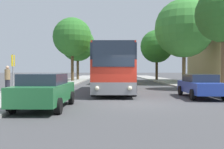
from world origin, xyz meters
TOP-DOWN VIEW (x-y plane):
  - ground_plane at (0.00, 0.00)m, footprint 300.00×300.00m
  - bus_front at (-0.99, 6.97)m, footprint 3.02×11.07m
  - bus_middle at (-0.78, 21.13)m, footprint 3.02×11.03m
  - bus_rear at (-0.66, 36.51)m, footprint 3.08×12.21m
  - parked_car_left_curb at (-4.07, -1.60)m, footprint 2.03×4.64m
  - parked_car_right_near at (4.11, 2.83)m, footprint 2.06×4.68m
  - bus_stop_sign at (-6.40, 1.05)m, footprint 0.08×0.45m
  - pedestrian_waiting_far at (-8.19, 4.83)m, footprint 0.36×0.36m
  - tree_left_near at (-6.62, 24.08)m, footprint 5.42×5.42m
  - tree_left_far at (-6.49, 29.12)m, footprint 5.44×5.44m
  - tree_right_near at (7.13, 17.06)m, footprint 6.66×6.66m
  - tree_right_mid at (8.09, 8.83)m, footprint 4.66×4.66m
  - tree_right_far at (5.97, 28.04)m, footprint 5.11×5.11m

SIDE VIEW (x-z plane):
  - ground_plane at x=0.00m, z-range 0.00..0.00m
  - parked_car_right_near at x=4.11m, z-range 0.04..1.44m
  - parked_car_left_curb at x=-4.07m, z-range 0.04..1.54m
  - pedestrian_waiting_far at x=-8.19m, z-range 0.16..1.96m
  - bus_stop_sign at x=-6.40m, z-range 0.44..2.79m
  - bus_middle at x=-0.78m, z-range 0.11..3.32m
  - bus_front at x=-0.99m, z-range 0.12..3.42m
  - bus_rear at x=-0.66m, z-range 0.12..3.63m
  - tree_right_far at x=5.97m, z-range 1.46..9.22m
  - tree_left_far at x=-6.49m, z-range 1.59..9.94m
  - tree_right_mid at x=8.09m, z-range 2.02..10.48m
  - tree_left_near at x=-6.62m, z-range 1.85..10.72m
  - tree_right_near at x=7.13m, z-range 1.61..11.20m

